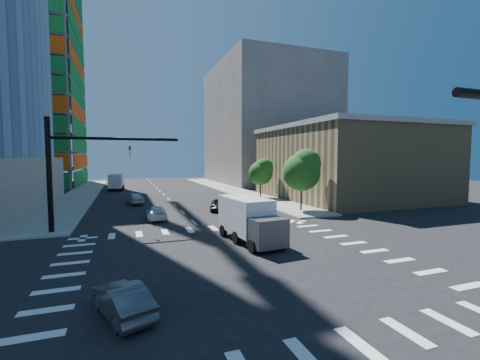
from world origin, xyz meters
name	(u,v)px	position (x,y,z in m)	size (l,w,h in m)	color
ground	(237,262)	(0.00, 0.00, 0.00)	(160.00, 160.00, 0.00)	black
road_markings	(237,262)	(0.00, 0.00, 0.01)	(20.00, 20.00, 0.01)	silver
sidewalk_ne	(229,189)	(12.50, 40.00, 0.07)	(5.00, 60.00, 0.15)	gray
sidewalk_nw	(82,194)	(-12.50, 40.00, 0.07)	(5.00, 60.00, 0.15)	gray
construction_building	(10,66)	(-27.41, 61.93, 24.61)	(25.16, 34.50, 70.60)	gray
commercial_building	(347,162)	(25.00, 22.00, 5.31)	(20.50, 22.50, 10.60)	#8D7C51
bg_building_ne	(266,125)	(27.00, 55.00, 14.00)	(24.00, 30.00, 28.00)	#605A56
signal_mast_nw	(70,164)	(-10.00, 11.50, 5.49)	(10.20, 0.40, 9.00)	black
tree_south	(303,169)	(12.63, 13.90, 4.69)	(4.16, 4.16, 6.82)	#382316
tree_north	(262,171)	(12.93, 25.90, 3.99)	(3.54, 3.52, 5.78)	#382316
car_nb_far	(220,205)	(4.22, 17.77, 0.64)	(2.12, 4.61, 1.28)	black
car_sb_near	(157,213)	(-3.11, 14.64, 0.65)	(1.82, 4.47, 1.30)	silver
car_sb_mid	(135,198)	(-4.79, 26.19, 0.74)	(1.75, 4.34, 1.48)	#B9BEC2
car_sb_cross	(122,299)	(-6.19, -4.43, 0.62)	(1.32, 3.79, 1.25)	#505055
box_truck_near	(252,223)	(2.35, 3.60, 1.37)	(3.08, 6.12, 3.10)	black
box_truck_far	(116,183)	(-7.36, 46.11, 1.33)	(2.79, 5.86, 3.00)	black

